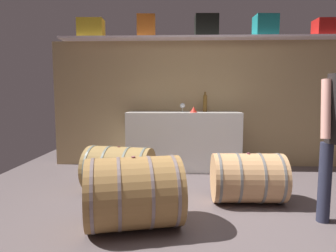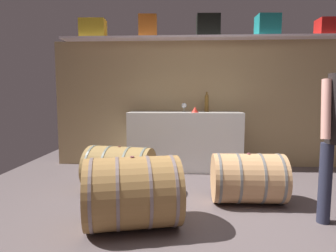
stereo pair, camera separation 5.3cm
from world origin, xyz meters
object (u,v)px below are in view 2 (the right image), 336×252
(wine_barrel_near, at_px, (248,178))
(wine_barrel_far, at_px, (133,193))
(toolcase_yellow, at_px, (93,29))
(wine_barrel_flank, at_px, (120,169))
(toolcase_black, at_px, (208,26))
(wine_glass, at_px, (184,106))
(red_funnel, at_px, (195,110))
(work_cabinet, at_px, (185,141))
(toolcase_red, at_px, (330,27))
(toolcase_teal, at_px, (267,26))
(wine_bottle_amber, at_px, (207,102))
(toolcase_orange, at_px, (148,27))

(wine_barrel_near, distance_m, wine_barrel_far, 1.38)
(toolcase_yellow, height_order, wine_barrel_flank, toolcase_yellow)
(toolcase_black, relative_size, wine_barrel_flank, 0.40)
(wine_barrel_far, bearing_deg, wine_barrel_near, 16.88)
(wine_glass, height_order, red_funnel, wine_glass)
(toolcase_black, bearing_deg, work_cabinet, -156.22)
(toolcase_red, distance_m, wine_barrel_flank, 3.91)
(toolcase_teal, xyz_separation_m, wine_bottle_amber, (-0.95, -0.08, -1.22))
(wine_glass, bearing_deg, wine_bottle_amber, 7.93)
(red_funnel, distance_m, wine_barrel_flank, 1.57)
(wine_barrel_near, bearing_deg, toolcase_teal, 69.05)
(work_cabinet, relative_size, red_funnel, 16.40)
(toolcase_black, distance_m, wine_bottle_amber, 1.23)
(toolcase_black, distance_m, wine_barrel_flank, 2.70)
(toolcase_orange, relative_size, toolcase_teal, 1.00)
(wine_bottle_amber, distance_m, wine_barrel_flank, 1.89)
(toolcase_orange, xyz_separation_m, wine_barrel_far, (0.12, -2.31, -1.99))
(wine_barrel_near, distance_m, wine_barrel_flank, 1.56)
(toolcase_orange, relative_size, wine_barrel_flank, 0.38)
(toolcase_black, relative_size, red_funnel, 3.34)
(wine_bottle_amber, relative_size, red_funnel, 2.92)
(wine_barrel_near, xyz_separation_m, wine_barrel_far, (-1.20, -0.69, 0.05))
(wine_bottle_amber, distance_m, wine_barrel_far, 2.50)
(toolcase_teal, height_order, toolcase_red, toolcase_teal)
(wine_glass, xyz_separation_m, wine_barrel_far, (-0.47, -2.18, -0.71))
(toolcase_black, xyz_separation_m, wine_barrel_flank, (-1.18, -1.33, -2.03))
(toolcase_yellow, height_order, toolcase_teal, toolcase_teal)
(toolcase_orange, distance_m, work_cabinet, 1.95)
(toolcase_black, distance_m, toolcase_red, 1.91)
(toolcase_yellow, relative_size, toolcase_red, 1.09)
(toolcase_black, height_order, wine_glass, toolcase_black)
(wine_glass, height_order, wine_barrel_far, wine_glass)
(toolcase_orange, xyz_separation_m, red_funnel, (0.76, -0.33, -1.33))
(toolcase_red, relative_size, wine_barrel_far, 0.38)
(toolcase_red, relative_size, wine_barrel_near, 0.47)
(red_funnel, xyz_separation_m, wine_barrel_near, (0.56, -1.29, -0.71))
(work_cabinet, bearing_deg, wine_barrel_far, -102.81)
(toolcase_red, height_order, wine_glass, toolcase_red)
(toolcase_yellow, height_order, wine_bottle_amber, toolcase_yellow)
(toolcase_red, bearing_deg, toolcase_black, 179.52)
(toolcase_red, distance_m, wine_barrel_far, 4.09)
(work_cabinet, distance_m, wine_barrel_far, 2.19)
(work_cabinet, height_order, wine_barrel_flank, work_cabinet)
(wine_bottle_amber, xyz_separation_m, wine_barrel_near, (0.36, -1.54, -0.81))
(wine_bottle_amber, bearing_deg, wine_barrel_far, -110.58)
(work_cabinet, height_order, wine_barrel_near, work_cabinet)
(wine_barrel_flank, bearing_deg, wine_barrel_far, -60.01)
(toolcase_yellow, distance_m, work_cabinet, 2.38)
(wine_barrel_near, bearing_deg, toolcase_orange, 128.47)
(wine_barrel_near, bearing_deg, work_cabinet, 115.52)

